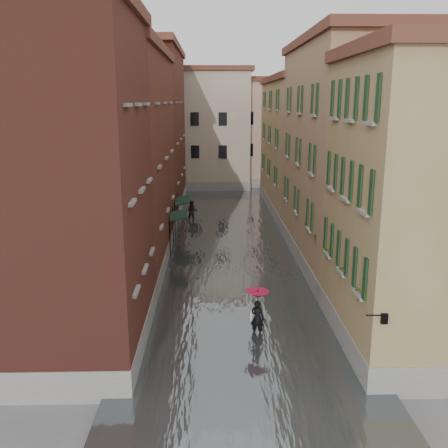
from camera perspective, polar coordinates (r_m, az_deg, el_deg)
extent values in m
plane|color=slate|center=(23.21, 1.84, -11.37)|extent=(120.00, 120.00, 0.00)
cube|color=#4F5658|center=(35.36, 0.64, -2.18)|extent=(10.00, 60.00, 0.20)
cube|color=brown|center=(20.09, -18.06, 3.45)|extent=(6.00, 8.00, 13.00)
cube|color=maroon|center=(30.71, -12.31, 6.76)|extent=(6.00, 14.00, 12.50)
cube|color=brown|center=(45.40, -8.86, 10.09)|extent=(6.00, 16.00, 14.00)
cube|color=olive|center=(21.09, 21.66, 1.55)|extent=(6.00, 8.00, 11.50)
cube|color=#9A7D5D|center=(31.25, 13.99, 7.25)|extent=(6.00, 14.00, 13.00)
cube|color=olive|center=(45.89, 9.01, 8.56)|extent=(6.00, 16.00, 11.50)
cube|color=#C5B49C|center=(59.07, -3.21, 10.60)|extent=(12.00, 9.00, 13.00)
cube|color=tan|center=(61.50, 5.40, 10.22)|extent=(10.00, 9.00, 12.00)
cube|color=#153022|center=(33.14, -5.21, 1.03)|extent=(1.09, 2.77, 0.31)
cylinder|color=black|center=(32.12, -6.21, -1.52)|extent=(0.06, 0.06, 2.80)
cylinder|color=black|center=(34.78, -5.85, -0.31)|extent=(0.06, 0.06, 2.80)
cube|color=#153022|center=(38.05, -4.74, 2.73)|extent=(1.09, 3.35, 0.31)
cylinder|color=black|center=(36.70, -5.63, 0.45)|extent=(0.06, 0.06, 2.80)
cylinder|color=black|center=(39.96, -5.29, 1.57)|extent=(0.06, 0.06, 2.80)
cylinder|color=black|center=(17.27, 16.86, -9.95)|extent=(0.60, 0.05, 0.05)
cube|color=black|center=(17.40, 17.79, -10.19)|extent=(0.22, 0.22, 0.35)
cube|color=beige|center=(17.40, 17.79, -10.19)|extent=(0.14, 0.14, 0.24)
cube|color=#9B6832|center=(18.73, 15.51, -7.78)|extent=(0.22, 0.85, 0.18)
imported|color=#265926|center=(18.58, 15.59, -6.58)|extent=(0.59, 0.51, 0.66)
cube|color=#9B6832|center=(20.82, 13.68, -5.44)|extent=(0.22, 0.85, 0.18)
imported|color=#265926|center=(20.69, 13.74, -4.34)|extent=(0.59, 0.51, 0.66)
cube|color=#9B6832|center=(23.15, 12.08, -3.38)|extent=(0.22, 0.85, 0.18)
imported|color=#265926|center=(23.03, 12.13, -2.38)|extent=(0.59, 0.51, 0.66)
cube|color=#9B6832|center=(25.51, 10.78, -1.70)|extent=(0.22, 0.85, 0.18)
imported|color=#265926|center=(25.41, 10.82, -0.78)|extent=(0.59, 0.51, 0.66)
cube|color=#9B6832|center=(27.82, 9.74, -0.35)|extent=(0.22, 0.85, 0.18)
imported|color=#265926|center=(27.72, 9.78, 0.49)|extent=(0.59, 0.51, 0.66)
imported|color=black|center=(21.84, 3.82, -10.71)|extent=(0.71, 0.60, 1.64)
cube|color=beige|center=(21.81, 3.07, -10.36)|extent=(0.08, 0.30, 0.38)
cylinder|color=black|center=(21.63, 3.84, -9.43)|extent=(0.02, 0.02, 1.00)
cone|color=#A90B34|center=(21.41, 3.87, -8.03)|extent=(1.04, 1.04, 0.28)
imported|color=black|center=(41.69, -3.65, 1.45)|extent=(0.94, 0.75, 1.84)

